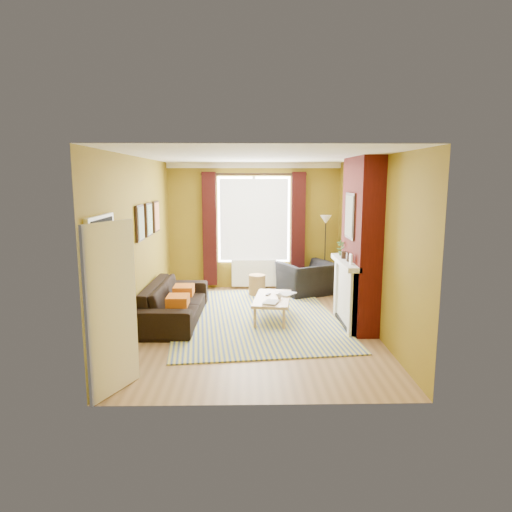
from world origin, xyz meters
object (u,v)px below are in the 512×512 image
Objects in this scene: sofa at (175,302)px; floor_lamp at (326,232)px; armchair at (307,278)px; coffee_table at (272,300)px; wicker_stool at (257,285)px.

floor_lamp is at bearing -53.54° from sofa.
armchair is at bearing -145.26° from floor_lamp.
armchair reaches higher than coffee_table.
coffee_table is at bearing -88.08° from sofa.
floor_lamp reaches higher than coffee_table.
armchair is (2.55, 1.77, 0.01)m from sofa.
sofa is 1.36× the size of floor_lamp.
armchair reaches higher than sofa.
floor_lamp is (1.49, 0.37, 1.10)m from wicker_stool.
coffee_table is at bearing -121.56° from floor_lamp.
floor_lamp is (1.26, 2.05, 0.96)m from coffee_table.
floor_lamp reaches higher than sofa.
floor_lamp is at bearing 66.65° from coffee_table.
wicker_stool reaches higher than coffee_table.
armchair is at bearing 3.93° from wicker_stool.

